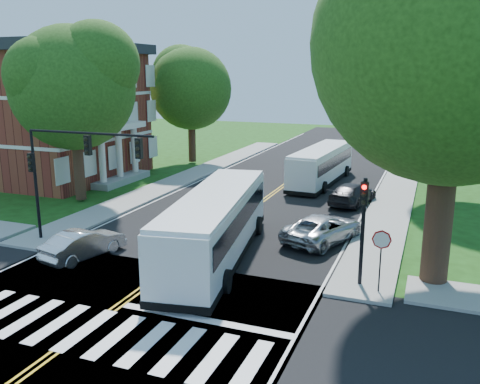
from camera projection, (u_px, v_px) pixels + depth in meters
The scene contains 24 objects.
ground at pixel (95, 324), 17.76m from camera, with size 140.00×140.00×0.00m, color #1B3E0F.
road at pixel (260, 203), 34.10m from camera, with size 14.00×96.00×0.01m, color black.
cross_road at pixel (95, 323), 17.76m from camera, with size 60.00×12.00×0.01m, color black.
center_line at pixel (278, 190), 37.72m from camera, with size 0.36×70.00×0.01m, color gold.
edge_line_w at pixel (195, 183), 40.10m from camera, with size 0.12×70.00×0.01m, color silver.
edge_line_e at pixel (371, 198), 35.35m from camera, with size 0.12×70.00×0.01m, color silver.
crosswalk at pixel (86, 330), 17.30m from camera, with size 12.60×3.00×0.01m, color silver.
stop_bar at pixel (205, 320), 17.98m from camera, with size 6.60×0.40×0.01m, color silver.
sidewalk_nw at pixel (195, 174), 43.34m from camera, with size 2.60×40.00×0.15m, color gray.
sidewalk_ne at pixel (397, 190), 37.53m from camera, with size 2.60×40.00×0.15m, color gray.
tree_ne_big at pixel (455, 43), 18.94m from camera, with size 10.80×10.80×14.91m.
tree_west_near at pixel (73, 88), 32.74m from camera, with size 8.00×8.00×11.40m.
tree_west_far at pixel (191, 89), 47.21m from camera, with size 7.60×7.60×10.67m.
tree_east_mid at pixel (454, 83), 33.70m from camera, with size 8.40×8.40×11.93m.
tree_east_far at pixel (461, 90), 48.10m from camera, with size 7.20×7.20×10.34m.
brick_building at pixel (20, 110), 42.33m from camera, with size 20.00×13.00×10.80m.
signal_nw at pixel (70, 161), 24.62m from camera, with size 7.15×0.46×5.66m.
signal_ne at pixel (363, 218), 20.05m from camera, with size 0.30×0.46×4.40m.
stop_sign at pixel (381, 246), 19.57m from camera, with size 0.76×0.08×2.53m.
bus_lead at pixel (216, 224), 23.58m from camera, with size 4.62×12.43×3.15m.
bus_follow at pixel (321, 164), 39.75m from camera, with size 3.15×10.94×2.79m.
hatchback at pixel (84, 244), 23.87m from camera, with size 1.44×4.12×1.36m, color silver.
suv at pixel (323, 228), 26.14m from camera, with size 2.36×5.11×1.42m, color #A8ABAF.
dark_sedan at pixel (352, 194), 33.53m from camera, with size 1.95×4.80×1.39m, color black.
Camera 1 is at (10.58, -13.29, 8.61)m, focal length 38.00 mm.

